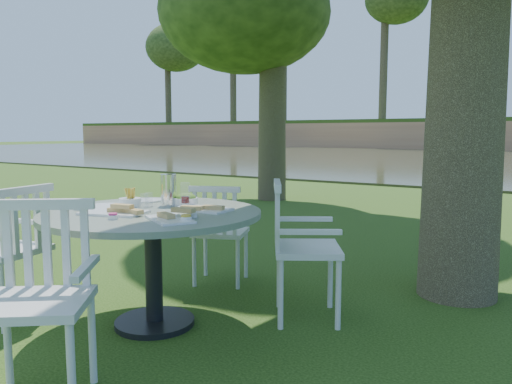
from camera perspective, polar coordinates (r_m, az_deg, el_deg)
ground at (r=4.34m, az=-1.48°, el=-11.49°), size 140.00×140.00×0.00m
table at (r=3.56m, az=-11.73°, el=-4.40°), size 1.51×1.51×0.82m
chair_ne at (r=3.65m, az=4.32°, el=-5.39°), size 0.67×0.68×1.01m
chair_nw at (r=4.45m, az=-4.37°, el=-4.01°), size 0.58×0.57×0.90m
chair_sw at (r=3.98m, az=-25.80°, el=-5.23°), size 0.55×0.57×0.98m
chair_se at (r=2.82m, az=-23.39°, el=-9.59°), size 0.69×0.69×1.01m
tableware at (r=3.64m, az=-11.24°, el=-1.16°), size 1.13×0.87×0.23m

